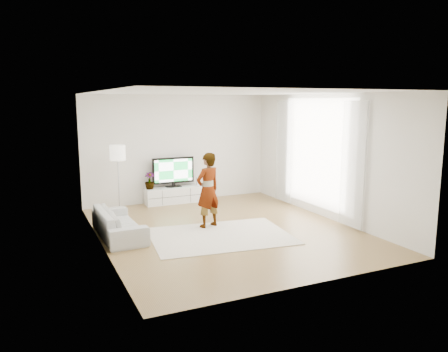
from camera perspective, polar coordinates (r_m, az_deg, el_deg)
name	(u,v)px	position (r m, az deg, el deg)	size (l,w,h in m)	color
floor	(226,230)	(9.11, 0.25, -7.03)	(6.00, 6.00, 0.00)	olive
ceiling	(226,92)	(8.73, 0.26, 10.85)	(6.00, 6.00, 0.00)	white
wall_left	(99,171)	(8.10, -16.01, 0.62)	(0.02, 6.00, 2.80)	silver
wall_right	(326,157)	(10.11, 13.23, 2.49)	(0.02, 6.00, 2.80)	silver
wall_back	(178,149)	(11.58, -6.01, 3.59)	(5.00, 0.02, 2.80)	silver
wall_front	(316,190)	(6.26, 11.88, -1.80)	(5.00, 0.02, 2.80)	silver
window	(318,153)	(10.33, 12.13, 2.96)	(0.01, 2.60, 2.50)	white
curtain_near	(353,165)	(9.29, 16.49, 1.42)	(0.04, 0.70, 2.60)	white
curtain_far	(284,152)	(11.36, 7.88, 3.18)	(0.04, 0.70, 2.60)	white
media_console	(174,195)	(11.49, -6.54, -2.47)	(1.52, 0.43, 0.43)	white
television	(173,171)	(11.40, -6.64, 0.66)	(1.11, 0.22, 0.77)	black
game_console	(198,181)	(11.64, -3.47, -0.66)	(0.08, 0.16, 0.21)	white
potted_plant	(149,181)	(11.23, -9.71, -0.61)	(0.24, 0.24, 0.43)	#3F7238
rug	(221,236)	(8.69, -0.45, -7.82)	(2.70, 1.94, 0.01)	beige
player	(208,190)	(9.12, -2.12, -1.84)	(0.57, 0.38, 1.58)	#334772
sofa	(119,223)	(8.87, -13.59, -5.96)	(1.86, 0.73, 0.54)	#AEAEA9
floor_lamp	(118,156)	(10.50, -13.71, 2.58)	(0.36, 0.36, 1.62)	silver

